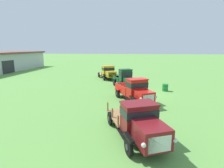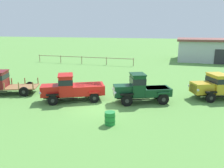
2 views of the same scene
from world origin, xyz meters
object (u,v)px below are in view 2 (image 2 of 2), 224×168
(vintage_truck_far_side, at_px, (215,86))
(oil_drum_beside_row, at_px, (110,118))
(vintage_truck_second_in_line, at_px, (72,88))
(vintage_truck_midrow_center, at_px, (140,89))

(vintage_truck_far_side, height_order, oil_drum_beside_row, vintage_truck_far_side)
(oil_drum_beside_row, bearing_deg, vintage_truck_second_in_line, 140.47)
(vintage_truck_far_side, bearing_deg, oil_drum_beside_row, -132.58)
(vintage_truck_midrow_center, relative_size, vintage_truck_far_side, 0.89)
(vintage_truck_second_in_line, bearing_deg, oil_drum_beside_row, -39.53)
(vintage_truck_second_in_line, xyz_separation_m, vintage_truck_far_side, (11.01, 3.86, 0.03))
(vintage_truck_midrow_center, distance_m, oil_drum_beside_row, 4.79)
(vintage_truck_second_in_line, bearing_deg, vintage_truck_midrow_center, 11.84)
(vintage_truck_second_in_line, distance_m, vintage_truck_far_side, 11.67)
(vintage_truck_second_in_line, height_order, vintage_truck_midrow_center, vintage_truck_midrow_center)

